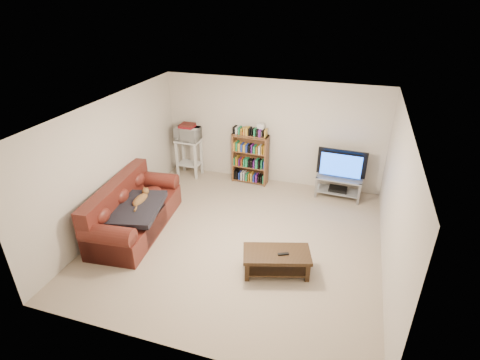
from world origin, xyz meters
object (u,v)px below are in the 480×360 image
at_px(coffee_table, 277,258).
at_px(sofa, 132,213).
at_px(tv_stand, 339,184).
at_px(bookshelf, 250,158).

bearing_deg(coffee_table, sofa, 155.60).
height_order(coffee_table, tv_stand, tv_stand).
bearing_deg(tv_stand, bookshelf, 179.55).
bearing_deg(coffee_table, bookshelf, 97.26).
bearing_deg(tv_stand, coffee_table, -102.26).
xyz_separation_m(sofa, bookshelf, (1.59, 2.52, 0.28)).
distance_m(sofa, bookshelf, 3.00).
distance_m(coffee_table, bookshelf, 3.22).
height_order(sofa, bookshelf, bookshelf).
height_order(sofa, coffee_table, sofa).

